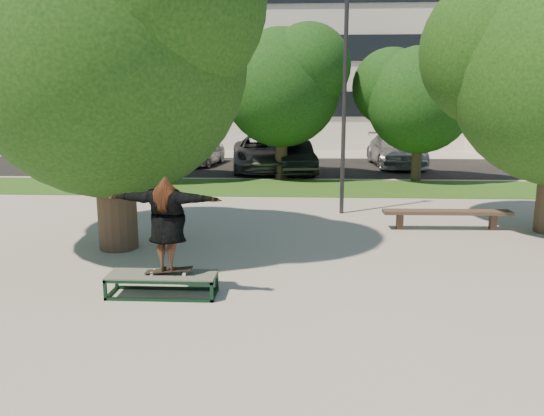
# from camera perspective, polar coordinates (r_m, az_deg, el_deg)

# --- Properties ---
(ground) EXTENTS (120.00, 120.00, 0.00)m
(ground) POSITION_cam_1_polar(r_m,az_deg,el_deg) (10.63, 4.11, -6.10)
(ground) COLOR gray
(ground) RESTS_ON ground
(grass_strip) EXTENTS (30.00, 4.00, 0.02)m
(grass_strip) POSITION_cam_1_polar(r_m,az_deg,el_deg) (19.93, 6.49, 2.16)
(grass_strip) COLOR #244C15
(grass_strip) RESTS_ON ground
(asphalt_strip) EXTENTS (40.00, 8.00, 0.01)m
(asphalt_strip) POSITION_cam_1_polar(r_m,az_deg,el_deg) (26.33, 3.48, 4.45)
(asphalt_strip) COLOR black
(asphalt_strip) RESTS_ON ground
(tree_left) EXTENTS (6.96, 5.95, 7.12)m
(tree_left) POSITION_cam_1_polar(r_m,az_deg,el_deg) (12.01, -17.58, 16.78)
(tree_left) COLOR #38281E
(tree_left) RESTS_ON ground
(bg_tree_left) EXTENTS (5.28, 4.51, 5.77)m
(bg_tree_left) POSITION_cam_1_polar(r_m,az_deg,el_deg) (22.14, -13.99, 12.49)
(bg_tree_left) COLOR #38281E
(bg_tree_left) RESTS_ON ground
(bg_tree_mid) EXTENTS (5.76, 4.92, 6.24)m
(bg_tree_mid) POSITION_cam_1_polar(r_m,az_deg,el_deg) (22.25, 0.83, 13.55)
(bg_tree_mid) COLOR #38281E
(bg_tree_mid) RESTS_ON ground
(bg_tree_right) EXTENTS (5.04, 4.31, 5.43)m
(bg_tree_right) POSITION_cam_1_polar(r_m,az_deg,el_deg) (22.20, 15.45, 11.79)
(bg_tree_right) COLOR #38281E
(bg_tree_right) RESTS_ON ground
(lamppost) EXTENTS (0.25, 0.15, 6.11)m
(lamppost) POSITION_cam_1_polar(r_m,az_deg,el_deg) (15.19, 7.78, 11.16)
(lamppost) COLOR #2D2D30
(lamppost) RESTS_ON ground
(office_building) EXTENTS (30.00, 14.12, 16.00)m
(office_building) POSITION_cam_1_polar(r_m,az_deg,el_deg) (42.42, 0.61, 17.94)
(office_building) COLOR #BCB6AE
(office_building) RESTS_ON ground
(grind_box) EXTENTS (1.80, 0.60, 0.38)m
(grind_box) POSITION_cam_1_polar(r_m,az_deg,el_deg) (9.13, -11.71, -8.06)
(grind_box) COLOR black
(grind_box) RESTS_ON ground
(skater_rig) EXTENTS (1.97, 0.78, 1.64)m
(skater_rig) POSITION_cam_1_polar(r_m,az_deg,el_deg) (8.81, -11.22, -1.69)
(skater_rig) COLOR white
(skater_rig) RESTS_ON grind_box
(bench) EXTENTS (3.21, 0.50, 0.49)m
(bench) POSITION_cam_1_polar(r_m,az_deg,el_deg) (14.08, 18.29, -0.57)
(bench) COLOR #47352A
(bench) RESTS_ON ground
(car_silver_a) EXTENTS (2.07, 4.07, 1.33)m
(car_silver_a) POSITION_cam_1_polar(r_m,az_deg,el_deg) (27.21, -7.52, 6.00)
(car_silver_a) COLOR silver
(car_silver_a) RESTS_ON asphalt_strip
(car_dark) EXTENTS (2.20, 4.58, 1.45)m
(car_dark) POSITION_cam_1_polar(r_m,az_deg,el_deg) (23.77, 2.33, 5.45)
(car_dark) COLOR black
(car_dark) RESTS_ON asphalt_strip
(car_grey) EXTENTS (3.36, 6.09, 1.61)m
(car_grey) POSITION_cam_1_polar(r_m,az_deg,el_deg) (24.73, -1.05, 5.89)
(car_grey) COLOR #59585D
(car_grey) RESTS_ON asphalt_strip
(car_silver_b) EXTENTS (2.44, 5.63, 1.61)m
(car_silver_b) POSITION_cam_1_polar(r_m,az_deg,el_deg) (27.13, 13.15, 6.09)
(car_silver_b) COLOR #A3A3A8
(car_silver_b) RESTS_ON asphalt_strip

